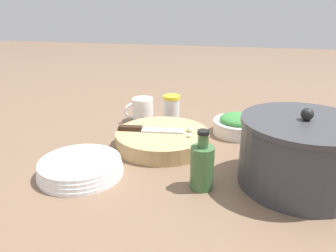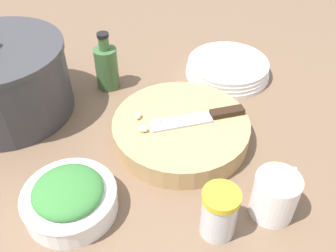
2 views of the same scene
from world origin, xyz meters
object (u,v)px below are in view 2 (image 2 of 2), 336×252
at_px(cutting_board, 181,130).
at_px(stock_pot, 3,81).
at_px(herb_bowl, 70,198).
at_px(garlic_cloves, 145,123).
at_px(coffee_mug, 276,195).
at_px(plate_stack, 228,68).
at_px(spice_jar, 219,213).
at_px(chef_knife, 204,117).
at_px(oil_bottle, 107,66).

distance_m(cutting_board, stock_pot, 0.40).
xyz_separation_m(herb_bowl, stock_pot, (0.30, 0.15, 0.05)).
xyz_separation_m(cutting_board, garlic_cloves, (-0.00, 0.07, 0.03)).
bearing_deg(garlic_cloves, coffee_mug, -135.14).
bearing_deg(garlic_cloves, plate_stack, -46.35).
xyz_separation_m(spice_jar, stock_pot, (0.38, 0.39, 0.03)).
bearing_deg(plate_stack, spice_jar, 163.03).
bearing_deg(stock_pot, spice_jar, -134.04).
relative_size(chef_knife, herb_bowl, 1.22).
xyz_separation_m(garlic_cloves, coffee_mug, (-0.20, -0.20, -0.01)).
distance_m(oil_bottle, stock_pot, 0.23).
height_order(plate_stack, oil_bottle, oil_bottle).
height_order(coffee_mug, plate_stack, coffee_mug).
bearing_deg(stock_pot, cutting_board, -111.80).
relative_size(garlic_cloves, spice_jar, 0.65).
bearing_deg(cutting_board, stock_pot, 68.20).
relative_size(cutting_board, coffee_mug, 2.90).
distance_m(cutting_board, garlic_cloves, 0.08).
relative_size(garlic_cloves, herb_bowl, 0.38).
relative_size(chef_knife, stock_pot, 0.70).
bearing_deg(spice_jar, stock_pot, 45.96).
bearing_deg(garlic_cloves, cutting_board, -87.71).
relative_size(chef_knife, oil_bottle, 1.39).
bearing_deg(oil_bottle, garlic_cloves, -161.45).
height_order(cutting_board, stock_pot, stock_pot).
distance_m(cutting_board, oil_bottle, 0.26).
bearing_deg(spice_jar, plate_stack, -16.97).
relative_size(chef_knife, plate_stack, 0.94).
bearing_deg(chef_knife, stock_pot, 64.00).
bearing_deg(stock_pot, plate_stack, -82.18).
bearing_deg(oil_bottle, herb_bowl, 168.74).
height_order(herb_bowl, stock_pot, stock_pot).
bearing_deg(chef_knife, coffee_mug, -165.87).
bearing_deg(stock_pot, herb_bowl, -153.62).
xyz_separation_m(garlic_cloves, oil_bottle, (0.21, 0.07, 0.00)).
bearing_deg(coffee_mug, plate_stack, -4.38).
bearing_deg(coffee_mug, spice_jar, 103.67).
xyz_separation_m(plate_stack, oil_bottle, (-0.01, 0.30, 0.04)).
xyz_separation_m(coffee_mug, stock_pot, (0.35, 0.49, 0.04)).
bearing_deg(chef_knife, herb_bowl, 113.44).
xyz_separation_m(herb_bowl, oil_bottle, (0.36, -0.07, 0.03)).
relative_size(garlic_cloves, stock_pot, 0.22).
distance_m(herb_bowl, spice_jar, 0.25).
bearing_deg(oil_bottle, chef_knife, -137.32).
height_order(garlic_cloves, coffee_mug, coffee_mug).
distance_m(herb_bowl, coffee_mug, 0.35).
distance_m(spice_jar, plate_stack, 0.47).
bearing_deg(herb_bowl, plate_stack, -45.45).
distance_m(spice_jar, oil_bottle, 0.47).
bearing_deg(plate_stack, coffee_mug, 175.62).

